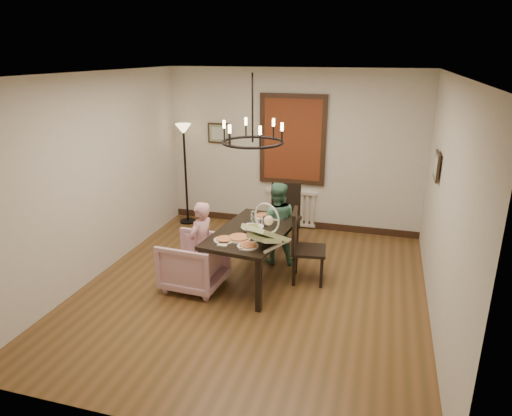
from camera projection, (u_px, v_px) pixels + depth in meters
The scene contains 17 objects.
room_shell at pixel (260, 183), 6.02m from camera, with size 4.51×5.00×2.81m.
dining_table at pixel (253, 236), 6.21m from camera, with size 1.07×1.68×0.75m.
chair_far at pixel (285, 218), 7.23m from camera, with size 0.47×0.47×1.07m, color black, non-canonical shape.
chair_right at pixel (309, 246), 6.24m from camera, with size 0.46×0.46×1.03m, color black, non-canonical shape.
armchair at pixel (194, 262), 6.13m from camera, with size 0.76×0.78×0.71m, color #CA9AAB.
elderly_woman at pixel (201, 252), 6.10m from camera, with size 0.36×0.24×1.00m, color #CF9296.
seated_man at pixel (276, 230), 6.80m from camera, with size 0.51×0.39×1.04m, color #497C5E.
baby_bouncer at pixel (266, 231), 5.64m from camera, with size 0.41×0.57×0.37m, color beige, non-canonical shape.
salad_bowl at pixel (253, 228), 6.13m from camera, with size 0.34×0.34×0.08m, color white.
pizza_platter at pixel (239, 238), 5.87m from camera, with size 0.30×0.30×0.04m, color tan.
drinking_glass at pixel (253, 222), 6.28m from camera, with size 0.07×0.07×0.15m, color silver.
window_blinds at pixel (292, 140), 7.86m from camera, with size 1.00×0.03×1.40m, color maroon.
radiator at pixel (291, 208), 8.29m from camera, with size 0.92×0.12×0.62m, color silver, non-canonical shape.
picture_back at pixel (219, 133), 8.21m from camera, with size 0.42×0.03×0.36m, color black.
picture_right at pixel (437, 166), 5.85m from camera, with size 0.42×0.03×0.36m, color black.
floor_lamp at pixel (186, 176), 8.30m from camera, with size 0.30×0.30×1.80m, color black, non-canonical shape.
chandelier at pixel (253, 142), 5.79m from camera, with size 0.80×0.80×0.04m, color black.
Camera 1 is at (1.55, -5.23, 3.04)m, focal length 32.00 mm.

